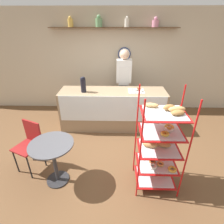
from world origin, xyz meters
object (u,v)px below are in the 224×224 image
at_px(cafe_table, 53,154).
at_px(cafe_chair, 30,141).
at_px(pastry_rack, 160,146).
at_px(person_worker, 124,81).
at_px(coffee_carafe, 83,85).
at_px(donut_tray_counter, 137,90).

height_order(cafe_table, cafe_chair, cafe_chair).
relative_size(pastry_rack, person_worker, 0.91).
height_order(pastry_rack, cafe_chair, pastry_rack).
relative_size(person_worker, cafe_table, 2.34).
xyz_separation_m(pastry_rack, cafe_chair, (-2.12, 0.32, -0.19)).
bearing_deg(cafe_table, coffee_carafe, 82.11).
relative_size(cafe_table, coffee_carafe, 2.16).
bearing_deg(person_worker, donut_tray_counter, -64.89).
relative_size(person_worker, coffee_carafe, 5.05).
relative_size(cafe_table, donut_tray_counter, 2.08).
bearing_deg(cafe_table, donut_tray_counter, 50.43).
height_order(person_worker, donut_tray_counter, person_worker).
relative_size(pastry_rack, cafe_table, 2.13).
bearing_deg(donut_tray_counter, person_worker, 115.11).
xyz_separation_m(person_worker, donut_tray_counter, (0.28, -0.60, -0.02)).
bearing_deg(pastry_rack, donut_tray_counter, 96.02).
relative_size(coffee_carafe, donut_tray_counter, 0.96).
bearing_deg(coffee_carafe, cafe_chair, -118.59).
height_order(pastry_rack, donut_tray_counter, pastry_rack).
bearing_deg(pastry_rack, coffee_carafe, 130.09).
xyz_separation_m(person_worker, coffee_carafe, (-0.93, -0.69, 0.13)).
distance_m(cafe_table, coffee_carafe, 1.75).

